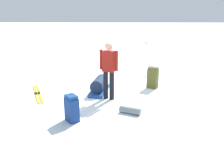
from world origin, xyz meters
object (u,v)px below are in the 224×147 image
object	(u,v)px
gear_sled	(99,85)
ski_pair_near	(38,94)
backpack_large_dark	(153,78)
backpack_bright	(72,108)
skier_standing	(109,68)
ski_poles_planted_near	(145,58)
ski_poles_planted_far	(111,61)
sleeping_mat_rolled	(130,110)

from	to	relation	value
gear_sled	ski_pair_near	bearing A→B (deg)	-83.69
backpack_large_dark	backpack_bright	world-z (taller)	backpack_large_dark
skier_standing	ski_pair_near	bearing A→B (deg)	-99.02
ski_pair_near	ski_poles_planted_near	size ratio (longest dim) A/B	1.21
backpack_bright	ski_poles_planted_near	size ratio (longest dim) A/B	0.47
ski_poles_planted_far	sleeping_mat_rolled	world-z (taller)	ski_poles_planted_far
ski_poles_planted_near	sleeping_mat_rolled	distance (m)	3.41
ski_poles_planted_near	gear_sled	world-z (taller)	ski_poles_planted_near
skier_standing	sleeping_mat_rolled	distance (m)	1.46
ski_pair_near	gear_sled	xyz separation A→B (m)	(-0.21, 1.94, 0.21)
skier_standing	sleeping_mat_rolled	size ratio (longest dim) A/B	3.09
backpack_large_dark	ski_poles_planted_far	distance (m)	1.60
skier_standing	backpack_large_dark	xyz separation A→B (m)	(-1.04, 1.45, -0.60)
ski_pair_near	backpack_large_dark	xyz separation A→B (m)	(-0.68, 3.72, 0.34)
skier_standing	sleeping_mat_rolled	bearing A→B (deg)	29.70
ski_pair_near	ski_poles_planted_far	world-z (taller)	ski_poles_planted_far
backpack_large_dark	gear_sled	size ratio (longest dim) A/B	0.59
skier_standing	backpack_bright	xyz separation A→B (m)	(1.45, -0.83, -0.64)
gear_sled	backpack_bright	bearing A→B (deg)	-14.05
skier_standing	ski_pair_near	xyz separation A→B (m)	(-0.36, -2.27, -0.94)
ski_pair_near	skier_standing	bearing A→B (deg)	80.98
ski_pair_near	ski_poles_planted_near	world-z (taller)	ski_poles_planted_near
ski_pair_near	sleeping_mat_rolled	world-z (taller)	sleeping_mat_rolled
skier_standing	ski_pair_near	distance (m)	2.48
skier_standing	backpack_bright	size ratio (longest dim) A/B	2.61
skier_standing	ski_poles_planted_far	size ratio (longest dim) A/B	1.21
backpack_bright	ski_poles_planted_far	distance (m)	3.28
ski_poles_planted_far	skier_standing	bearing A→B (deg)	-1.39
gear_sled	sleeping_mat_rolled	size ratio (longest dim) A/B	2.25
backpack_bright	sleeping_mat_rolled	size ratio (longest dim) A/B	1.18
backpack_bright	sleeping_mat_rolled	world-z (taller)	backpack_bright
skier_standing	gear_sled	distance (m)	0.98
backpack_large_dark	backpack_bright	size ratio (longest dim) A/B	1.12
ski_pair_near	backpack_large_dark	world-z (taller)	backpack_large_dark
backpack_large_dark	sleeping_mat_rolled	world-z (taller)	backpack_large_dark
skier_standing	sleeping_mat_rolled	world-z (taller)	skier_standing
ski_pair_near	backpack_bright	world-z (taller)	backpack_bright
ski_poles_planted_near	ski_poles_planted_far	distance (m)	1.40
ski_pair_near	sleeping_mat_rolled	size ratio (longest dim) A/B	3.06
ski_poles_planted_far	gear_sled	size ratio (longest dim) A/B	1.13
backpack_bright	ski_poles_planted_far	world-z (taller)	ski_poles_planted_far
gear_sled	skier_standing	bearing A→B (deg)	29.59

